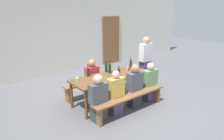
% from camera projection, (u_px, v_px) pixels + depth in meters
% --- Properties ---
extents(ground_plane, '(24.00, 24.00, 0.00)m').
position_uv_depth(ground_plane, '(112.00, 101.00, 5.50)').
color(ground_plane, slate).
extents(back_wall, '(14.00, 0.20, 3.20)m').
position_uv_depth(back_wall, '(57.00, 32.00, 7.50)').
color(back_wall, silver).
rests_on(back_wall, ground).
extents(wooden_door, '(0.90, 0.06, 2.10)m').
position_uv_depth(wooden_door, '(111.00, 40.00, 9.02)').
color(wooden_door, brown).
rests_on(wooden_door, ground).
extents(tasting_table, '(2.20, 0.82, 0.75)m').
position_uv_depth(tasting_table, '(112.00, 78.00, 5.30)').
color(tasting_table, brown).
rests_on(tasting_table, ground).
extents(bench_near, '(2.10, 0.30, 0.45)m').
position_uv_depth(bench_near, '(130.00, 98.00, 4.86)').
color(bench_near, olive).
rests_on(bench_near, ground).
extents(bench_far, '(2.10, 0.30, 0.45)m').
position_uv_depth(bench_far, '(97.00, 82.00, 5.92)').
color(bench_far, olive).
rests_on(bench_far, ground).
extents(wine_bottle_0, '(0.07, 0.07, 0.29)m').
position_uv_depth(wine_bottle_0, '(119.00, 73.00, 5.16)').
color(wine_bottle_0, '#332814').
rests_on(wine_bottle_0, tasting_table).
extents(wine_bottle_1, '(0.07, 0.07, 0.34)m').
position_uv_depth(wine_bottle_1, '(131.00, 64.00, 5.92)').
color(wine_bottle_1, '#332814').
rests_on(wine_bottle_1, tasting_table).
extents(wine_bottle_2, '(0.07, 0.07, 0.32)m').
position_uv_depth(wine_bottle_2, '(88.00, 72.00, 5.18)').
color(wine_bottle_2, '#143319').
rests_on(wine_bottle_2, tasting_table).
extents(wine_bottle_3, '(0.07, 0.07, 0.31)m').
position_uv_depth(wine_bottle_3, '(106.00, 68.00, 5.54)').
color(wine_bottle_3, '#143319').
rests_on(wine_bottle_3, tasting_table).
extents(wine_bottle_4, '(0.08, 0.08, 0.35)m').
position_uv_depth(wine_bottle_4, '(110.00, 68.00, 5.44)').
color(wine_bottle_4, '#143319').
rests_on(wine_bottle_4, tasting_table).
extents(wine_glass_0, '(0.07, 0.07, 0.16)m').
position_uv_depth(wine_glass_0, '(129.00, 69.00, 5.46)').
color(wine_glass_0, silver).
rests_on(wine_glass_0, tasting_table).
extents(wine_glass_1, '(0.08, 0.08, 0.14)m').
position_uv_depth(wine_glass_1, '(77.00, 77.00, 4.84)').
color(wine_glass_1, silver).
rests_on(wine_glass_1, tasting_table).
extents(wine_glass_2, '(0.08, 0.08, 0.15)m').
position_uv_depth(wine_glass_2, '(131.00, 63.00, 6.03)').
color(wine_glass_2, silver).
rests_on(wine_glass_2, tasting_table).
extents(wine_glass_3, '(0.08, 0.08, 0.17)m').
position_uv_depth(wine_glass_3, '(128.00, 67.00, 5.62)').
color(wine_glass_3, silver).
rests_on(wine_glass_3, tasting_table).
extents(seated_guest_near_0, '(0.41, 0.24, 1.09)m').
position_uv_depth(seated_guest_near_0, '(98.00, 99.00, 4.43)').
color(seated_guest_near_0, '#38443F').
rests_on(seated_guest_near_0, ground).
extents(seated_guest_near_1, '(0.39, 0.24, 1.09)m').
position_uv_depth(seated_guest_near_1, '(116.00, 94.00, 4.73)').
color(seated_guest_near_1, '#4F4A71').
rests_on(seated_guest_near_1, ground).
extents(seated_guest_near_2, '(0.41, 0.24, 1.12)m').
position_uv_depth(seated_guest_near_2, '(135.00, 87.00, 5.09)').
color(seated_guest_near_2, '#2D393C').
rests_on(seated_guest_near_2, ground).
extents(seated_guest_near_3, '(0.42, 0.24, 1.07)m').
position_uv_depth(seated_guest_near_3, '(150.00, 83.00, 5.44)').
color(seated_guest_near_3, '#553F67').
rests_on(seated_guest_near_3, ground).
extents(seated_guest_far_0, '(0.37, 0.24, 1.11)m').
position_uv_depth(seated_guest_far_0, '(92.00, 80.00, 5.61)').
color(seated_guest_far_0, '#545041').
rests_on(seated_guest_far_0, ground).
extents(standing_host, '(0.39, 0.24, 1.62)m').
position_uv_depth(standing_host, '(145.00, 63.00, 6.27)').
color(standing_host, '#533463').
rests_on(standing_host, ground).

